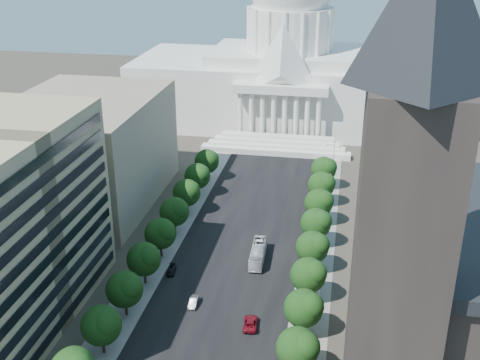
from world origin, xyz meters
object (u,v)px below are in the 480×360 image
Objects in this scene: car_red at (250,323)px; car_dark_b at (171,270)px; city_bus at (258,253)px; car_silver at (194,302)px.

car_red is 1.31× the size of car_dark_b.
car_silver is at bearing -119.02° from city_bus.
city_bus is at bearing -90.12° from car_red.
car_dark_b is at bearing -43.47° from car_red.
car_silver is at bearing -61.80° from car_dark_b.
city_bus is (18.69, 9.32, 1.17)m from car_dark_b.
car_dark_b is 0.34× the size of city_bus.
car_red reaches higher than car_silver.
car_red is at bearing -23.35° from car_silver.
city_bus is (10.49, 20.68, 1.07)m from car_silver.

